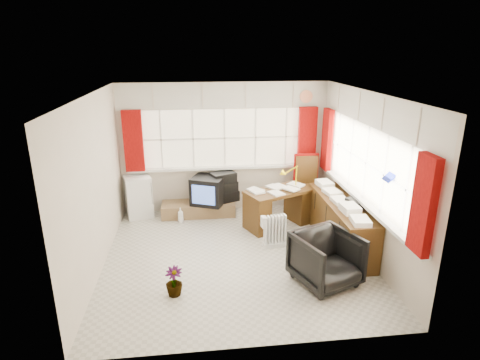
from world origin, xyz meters
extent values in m
plane|color=beige|center=(0.00, 0.00, 0.00)|extent=(4.00, 4.00, 0.00)
plane|color=beige|center=(0.00, 2.00, 1.25)|extent=(4.00, 0.00, 4.00)
plane|color=beige|center=(0.00, -2.00, 1.25)|extent=(4.00, 0.00, 4.00)
plane|color=beige|center=(-2.00, 0.00, 1.25)|extent=(0.00, 4.00, 4.00)
plane|color=beige|center=(2.00, 0.00, 1.25)|extent=(0.00, 4.00, 4.00)
plane|color=white|center=(0.00, 0.00, 2.50)|extent=(4.00, 4.00, 0.00)
plane|color=#FFEFC9|center=(0.00, 1.98, 1.45)|extent=(3.60, 0.00, 3.60)
cube|color=white|center=(0.00, 1.94, 0.87)|extent=(3.70, 0.12, 0.05)
cube|color=white|center=(-1.20, 1.97, 1.45)|extent=(0.03, 0.02, 1.10)
cube|color=white|center=(-0.60, 1.97, 1.45)|extent=(0.03, 0.02, 1.10)
cube|color=white|center=(0.00, 1.97, 1.45)|extent=(0.03, 0.02, 1.10)
cube|color=white|center=(0.60, 1.97, 1.45)|extent=(0.03, 0.02, 1.10)
cube|color=white|center=(1.20, 1.97, 1.45)|extent=(0.03, 0.02, 1.10)
plane|color=#FFEFC9|center=(1.98, 0.00, 1.45)|extent=(0.00, 3.60, 3.60)
cube|color=white|center=(1.94, 0.00, 0.87)|extent=(0.12, 3.70, 0.05)
cube|color=white|center=(1.97, -1.20, 1.45)|extent=(0.02, 0.03, 1.10)
cube|color=white|center=(1.97, -0.60, 1.45)|extent=(0.02, 0.03, 1.10)
cube|color=white|center=(1.97, 0.00, 1.45)|extent=(0.02, 0.03, 1.10)
cube|color=white|center=(1.97, 0.60, 1.45)|extent=(0.02, 0.03, 1.10)
cube|color=white|center=(1.97, 1.20, 1.45)|extent=(0.02, 0.03, 1.10)
cube|color=#9B0B08|center=(-1.70, 1.90, 1.46)|extent=(0.35, 0.10, 1.15)
cube|color=#9B0B08|center=(1.60, 1.90, 1.46)|extent=(0.35, 0.10, 1.15)
cube|color=#9B0B08|center=(1.90, 1.60, 1.46)|extent=(0.10, 0.35, 1.15)
cube|color=#9B0B08|center=(1.90, -1.70, 1.46)|extent=(0.10, 0.35, 1.15)
cube|color=silver|center=(0.00, 1.96, 2.25)|extent=(3.95, 0.08, 0.48)
cube|color=silver|center=(1.96, 0.00, 2.25)|extent=(0.08, 3.95, 0.48)
cube|color=#4A2C11|center=(0.88, 1.05, 0.66)|extent=(1.33, 1.02, 0.06)
cube|color=#4A2C11|center=(0.46, 0.87, 0.32)|extent=(0.47, 0.60, 0.63)
cube|color=#4A2C11|center=(1.30, 1.24, 0.32)|extent=(0.47, 0.60, 0.63)
cube|color=white|center=(0.88, 1.05, 0.70)|extent=(0.30, 0.33, 0.02)
cube|color=white|center=(0.88, 1.05, 0.70)|extent=(0.30, 0.33, 0.02)
cube|color=white|center=(0.88, 1.05, 0.71)|extent=(0.30, 0.33, 0.02)
cube|color=white|center=(0.88, 1.05, 0.71)|extent=(0.30, 0.33, 0.02)
cube|color=white|center=(0.88, 1.05, 0.72)|extent=(0.30, 0.33, 0.02)
cube|color=white|center=(0.88, 1.05, 0.72)|extent=(0.30, 0.33, 0.02)
cube|color=white|center=(0.88, 1.05, 0.72)|extent=(0.30, 0.33, 0.02)
cylinder|color=yellow|center=(1.21, 1.14, 0.70)|extent=(0.10, 0.10, 0.02)
cylinder|color=yellow|center=(1.21, 1.14, 0.88)|extent=(0.02, 0.02, 0.37)
cone|color=yellow|center=(1.21, 1.14, 1.03)|extent=(0.17, 0.16, 0.15)
cube|color=black|center=(1.54, 1.45, 0.02)|extent=(0.49, 0.49, 0.04)
cylinder|color=silver|center=(1.54, 1.45, 0.28)|extent=(0.07, 0.07, 0.56)
cube|color=#4A2C11|center=(1.54, 1.45, 0.56)|extent=(0.48, 0.46, 0.07)
cube|color=#4A2C11|center=(1.55, 1.69, 0.87)|extent=(0.43, 0.06, 0.54)
cube|color=#9B0B08|center=(1.55, 1.69, 0.89)|extent=(0.48, 0.07, 0.56)
imported|color=black|center=(1.14, -0.86, 0.37)|extent=(1.02, 1.04, 0.73)
cube|color=white|center=(0.66, 0.27, 0.04)|extent=(0.38, 0.20, 0.07)
cube|color=white|center=(0.50, 0.24, 0.31)|extent=(0.04, 0.11, 0.47)
cube|color=white|center=(0.55, 0.25, 0.31)|extent=(0.04, 0.11, 0.47)
cube|color=white|center=(0.61, 0.26, 0.31)|extent=(0.04, 0.11, 0.47)
cube|color=white|center=(0.66, 0.27, 0.31)|extent=(0.04, 0.11, 0.47)
cube|color=white|center=(0.72, 0.27, 0.31)|extent=(0.04, 0.11, 0.47)
cube|color=white|center=(0.77, 0.28, 0.31)|extent=(0.04, 0.11, 0.47)
cube|color=white|center=(0.82, 0.29, 0.31)|extent=(0.04, 0.11, 0.47)
cube|color=#4A2C11|center=(1.73, 0.20, 0.38)|extent=(0.50, 2.00, 0.75)
cube|color=white|center=(1.70, -0.60, 0.80)|extent=(0.24, 0.32, 0.10)
cube|color=white|center=(1.70, -0.20, 0.80)|extent=(0.24, 0.32, 0.10)
cube|color=white|center=(1.70, 0.20, 0.80)|extent=(0.24, 0.32, 0.10)
cube|color=white|center=(1.70, 0.60, 0.80)|extent=(0.24, 0.32, 0.10)
cube|color=white|center=(1.70, 1.00, 0.80)|extent=(0.24, 0.32, 0.10)
cube|color=black|center=(1.91, 0.03, 0.80)|extent=(0.34, 0.39, 0.11)
cube|color=olive|center=(-0.55, 1.72, 0.12)|extent=(1.40, 0.50, 0.25)
cube|color=black|center=(-0.35, 1.67, 0.52)|extent=(0.74, 0.72, 0.53)
cube|color=#466AC8|center=(-0.45, 1.42, 0.52)|extent=(0.42, 0.19, 0.36)
cube|color=black|center=(-0.06, 1.77, 0.35)|extent=(0.64, 0.54, 0.20)
cube|color=black|center=(-0.06, 1.77, 0.55)|extent=(0.59, 0.50, 0.19)
cube|color=black|center=(-0.06, 1.77, 0.74)|extent=(0.54, 0.47, 0.18)
cube|color=white|center=(-1.68, 1.80, 0.40)|extent=(0.58, 0.58, 0.79)
cube|color=silver|center=(-1.41, 1.63, 0.51)|extent=(0.02, 0.02, 0.42)
imported|color=white|center=(-0.89, 1.41, 0.14)|extent=(0.12, 0.12, 0.28)
imported|color=#8ED3C5|center=(-0.03, 1.62, 0.09)|extent=(0.09, 0.09, 0.18)
imported|color=black|center=(-0.92, -0.92, 0.20)|extent=(0.25, 0.25, 0.40)
camera|label=1|loc=(-0.59, -5.53, 3.12)|focal=30.00mm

